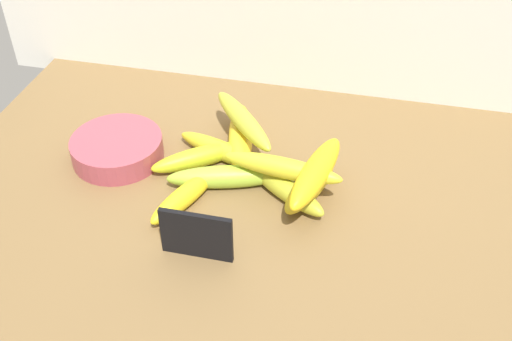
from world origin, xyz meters
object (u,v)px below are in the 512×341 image
at_px(banana_7, 316,173).
at_px(banana_8, 243,120).
at_px(banana_2, 310,186).
at_px(banana_6, 285,188).
at_px(banana_0, 224,151).
at_px(banana_5, 184,197).
at_px(chalkboard_sign, 197,237).
at_px(banana_4, 199,157).
at_px(fruit_bowl, 117,148).
at_px(banana_3, 241,137).
at_px(banana_9, 282,168).
at_px(banana_1, 226,177).

relative_size(banana_7, banana_8, 0.96).
height_order(banana_2, banana_6, banana_2).
distance_m(banana_0, banana_5, 0.14).
bearing_deg(banana_5, chalkboard_sign, -61.55).
bearing_deg(banana_4, fruit_bowl, -175.53).
height_order(banana_0, banana_3, banana_3).
distance_m(chalkboard_sign, banana_0, 0.24).
relative_size(banana_0, banana_9, 0.96).
bearing_deg(banana_3, banana_5, -106.49).
xyz_separation_m(banana_0, banana_5, (-0.03, -0.13, -0.00)).
distance_m(chalkboard_sign, banana_1, 0.17).
distance_m(chalkboard_sign, fruit_bowl, 0.29).
bearing_deg(banana_3, banana_2, -36.19).
height_order(banana_0, banana_8, banana_8).
bearing_deg(fruit_bowl, banana_0, 11.60).
bearing_deg(banana_2, chalkboard_sign, -129.90).
height_order(banana_4, banana_7, banana_7).
xyz_separation_m(banana_2, banana_7, (0.01, -0.01, 0.04)).
xyz_separation_m(banana_0, banana_4, (-0.04, -0.03, 0.00)).
height_order(chalkboard_sign, fruit_bowl, chalkboard_sign).
bearing_deg(banana_3, banana_9, -48.31).
bearing_deg(banana_8, chalkboard_sign, -90.61).
bearing_deg(banana_0, banana_4, -145.00).
bearing_deg(chalkboard_sign, banana_4, 106.42).
bearing_deg(banana_3, banana_6, -48.44).
relative_size(chalkboard_sign, banana_5, 0.72).
bearing_deg(banana_0, banana_2, -20.97).
height_order(banana_0, banana_9, banana_9).
distance_m(banana_3, banana_7, 0.20).
relative_size(banana_3, banana_7, 1.06).
relative_size(fruit_bowl, banana_0, 0.84).
bearing_deg(banana_7, banana_8, 141.41).
relative_size(banana_4, banana_5, 1.15).
bearing_deg(banana_5, fruit_bowl, 148.93).
bearing_deg(banana_2, fruit_bowl, 175.99).
relative_size(banana_3, banana_4, 1.16).
height_order(banana_5, banana_7, banana_7).
relative_size(banana_6, banana_7, 0.91).
bearing_deg(banana_9, chalkboard_sign, -119.94).
distance_m(banana_1, banana_9, 0.10).
bearing_deg(fruit_bowl, banana_2, -4.01).
bearing_deg(chalkboard_sign, banana_0, 95.52).
height_order(banana_2, banana_7, banana_7).
xyz_separation_m(banana_1, banana_3, (-0.00, 0.11, 0.00)).
relative_size(banana_4, banana_8, 0.87).
xyz_separation_m(banana_0, banana_8, (0.03, 0.04, 0.04)).
xyz_separation_m(banana_0, banana_3, (0.02, 0.04, 0.00)).
relative_size(banana_0, banana_6, 1.11).
bearing_deg(banana_6, banana_8, 130.34).
bearing_deg(banana_9, banana_5, -156.81).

